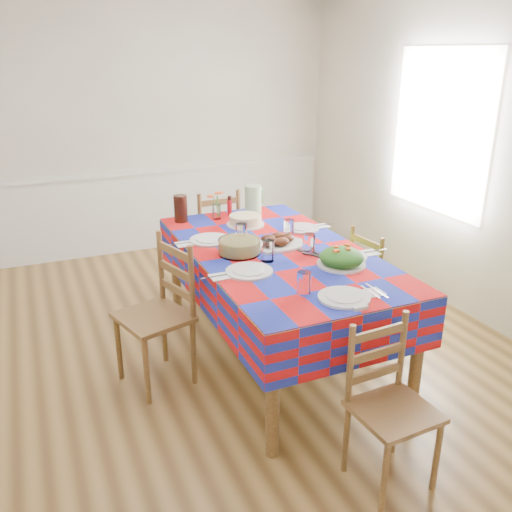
{
  "coord_description": "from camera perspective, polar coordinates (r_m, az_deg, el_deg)",
  "views": [
    {
      "loc": [
        -1.14,
        -3.47,
        2.17
      ],
      "look_at": [
        0.3,
        -0.13,
        0.78
      ],
      "focal_mm": 38.0,
      "sensor_mm": 36.0,
      "label": 1
    }
  ],
  "objects": [
    {
      "name": "hot_sauce",
      "position": [
        4.63,
        -2.8,
        5.29
      ],
      "size": [
        0.04,
        0.04,
        0.17
      ],
      "primitive_type": "cylinder",
      "color": "red",
      "rests_on": "dining_table"
    },
    {
      "name": "salad_platter",
      "position": [
        3.59,
        9.0,
        -0.22
      ],
      "size": [
        0.32,
        0.32,
        0.13
      ],
      "color": "silver",
      "rests_on": "dining_table"
    },
    {
      "name": "pasta_bowl",
      "position": [
        3.75,
        -1.8,
        0.99
      ],
      "size": [
        0.29,
        0.29,
        0.1
      ],
      "color": "white",
      "rests_on": "dining_table"
    },
    {
      "name": "window_right",
      "position": [
        5.1,
        18.77,
        12.27
      ],
      "size": [
        0.0,
        1.4,
        1.4
      ],
      "primitive_type": "plane",
      "rotation": [
        0.0,
        -1.57,
        0.0
      ],
      "color": "white",
      "rests_on": "room"
    },
    {
      "name": "setting_left_near",
      "position": [
        3.5,
        -0.1,
        -0.81
      ],
      "size": [
        0.55,
        0.33,
        0.15
      ],
      "rotation": [
        0.0,
        0.0,
        1.57
      ],
      "color": "silver",
      "rests_on": "dining_table"
    },
    {
      "name": "chair_right",
      "position": [
        4.41,
        12.48,
        -2.79
      ],
      "size": [
        0.42,
        0.43,
        0.89
      ],
      "rotation": [
        0.0,
        0.0,
        1.68
      ],
      "color": "brown",
      "rests_on": "room"
    },
    {
      "name": "setting_right_far",
      "position": [
        4.23,
        4.43,
        2.96
      ],
      "size": [
        0.52,
        0.3,
        0.13
      ],
      "rotation": [
        0.0,
        0.0,
        -1.57
      ],
      "color": "silver",
      "rests_on": "dining_table"
    },
    {
      "name": "name_card",
      "position": [
        3.02,
        10.94,
        -5.39
      ],
      "size": [
        0.09,
        0.03,
        0.02
      ],
      "primitive_type": "cube",
      "color": "silver",
      "rests_on": "dining_table"
    },
    {
      "name": "wainscot",
      "position": [
        6.29,
        -12.06,
        4.9
      ],
      "size": [
        4.41,
        0.06,
        0.92
      ],
      "color": "white",
      "rests_on": "room"
    },
    {
      "name": "cake",
      "position": [
        4.37,
        -1.12,
        3.76
      ],
      "size": [
        0.31,
        0.31,
        0.08
      ],
      "color": "silver",
      "rests_on": "dining_table"
    },
    {
      "name": "meat_platter",
      "position": [
        3.9,
        2.23,
        1.52
      ],
      "size": [
        0.42,
        0.3,
        0.08
      ],
      "color": "silver",
      "rests_on": "dining_table"
    },
    {
      "name": "chair_far",
      "position": [
        5.15,
        -4.35,
        1.72
      ],
      "size": [
        0.44,
        0.42,
        0.98
      ],
      "rotation": [
        0.0,
        0.0,
        3.16
      ],
      "color": "brown",
      "rests_on": "room"
    },
    {
      "name": "chair_left",
      "position": [
        3.73,
        -10.13,
        -6.09
      ],
      "size": [
        0.54,
        0.55,
        1.01
      ],
      "rotation": [
        0.0,
        0.0,
        -1.27
      ],
      "color": "brown",
      "rests_on": "room"
    },
    {
      "name": "dining_table",
      "position": [
        3.87,
        2.21,
        -0.68
      ],
      "size": [
        1.16,
        2.16,
        0.84
      ],
      "color": "brown",
      "rests_on": "room"
    },
    {
      "name": "flower_vase",
      "position": [
        4.54,
        -4.18,
        5.13
      ],
      "size": [
        0.15,
        0.12,
        0.24
      ],
      "color": "white",
      "rests_on": "dining_table"
    },
    {
      "name": "green_pitcher",
      "position": [
        4.68,
        -0.31,
        5.98
      ],
      "size": [
        0.14,
        0.14,
        0.25
      ],
      "primitive_type": "cylinder",
      "color": "#9ECC90",
      "rests_on": "dining_table"
    },
    {
      "name": "setting_near_head",
      "position": [
        3.13,
        7.85,
        -3.79
      ],
      "size": [
        0.49,
        0.33,
        0.14
      ],
      "color": "silver",
      "rests_on": "dining_table"
    },
    {
      "name": "room",
      "position": [
        3.74,
        -5.06,
        8.16
      ],
      "size": [
        4.58,
        5.08,
        2.78
      ],
      "color": "brown",
      "rests_on": "ground"
    },
    {
      "name": "setting_left_far",
      "position": [
        4.0,
        -3.76,
        1.95
      ],
      "size": [
        0.56,
        0.33,
        0.15
      ],
      "rotation": [
        0.0,
        0.0,
        1.57
      ],
      "color": "silver",
      "rests_on": "dining_table"
    },
    {
      "name": "tea_pitcher",
      "position": [
        4.5,
        -7.94,
        4.97
      ],
      "size": [
        0.11,
        0.11,
        0.22
      ],
      "primitive_type": "cylinder",
      "color": "black",
      "rests_on": "dining_table"
    },
    {
      "name": "setting_right_near",
      "position": [
        3.74,
        8.01,
        0.44
      ],
      "size": [
        0.59,
        0.34,
        0.15
      ],
      "rotation": [
        0.0,
        0.0,
        -1.57
      ],
      "color": "silver",
      "rests_on": "dining_table"
    },
    {
      "name": "chair_near",
      "position": [
        2.99,
        13.83,
        -15.14
      ],
      "size": [
        0.42,
        0.4,
        0.89
      ],
      "rotation": [
        0.0,
        0.0,
        0.06
      ],
      "color": "brown",
      "rests_on": "room"
    },
    {
      "name": "serving_utensils",
      "position": [
        3.83,
        5.21,
        0.63
      ],
      "size": [
        0.17,
        0.38,
        0.01
      ],
      "color": "black",
      "rests_on": "dining_table"
    }
  ]
}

